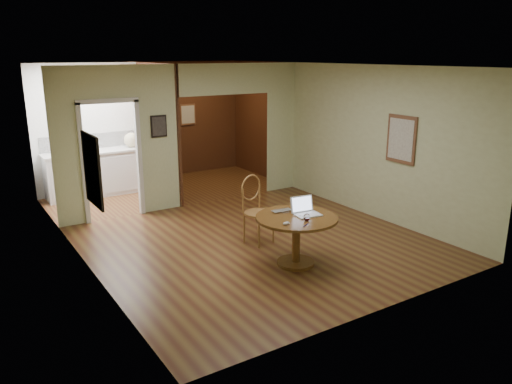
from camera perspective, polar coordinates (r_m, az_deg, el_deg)
floor at (r=7.87m, az=0.51°, el=-5.94°), size 5.00×5.00×0.00m
room_shell at (r=10.00m, az=-11.60°, el=6.08°), size 5.20×7.50×5.00m
dining_table at (r=6.97m, az=4.63°, el=-4.25°), size 1.14×1.14×0.71m
chair at (r=7.77m, az=-0.04°, el=-1.55°), size 0.55×0.55×1.08m
open_laptop at (r=7.00m, az=5.63°, el=-2.04°), size 0.37×0.34×0.25m
closed_laptop at (r=7.07m, az=3.15°, el=-2.25°), size 0.31×0.22×0.02m
mouse at (r=6.57m, az=3.48°, el=-3.59°), size 0.10×0.06×0.04m
wine_glass at (r=6.74m, az=5.83°, el=-2.87°), size 0.09×0.09×0.10m
pen at (r=6.58m, az=5.71°, el=-3.78°), size 0.13×0.07×0.01m
kitchen_cabinet at (r=10.93m, az=-17.80°, el=2.08°), size 2.06×0.60×0.94m
grocery_bag at (r=11.03m, az=-14.05°, el=5.80°), size 0.35×0.31×0.31m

